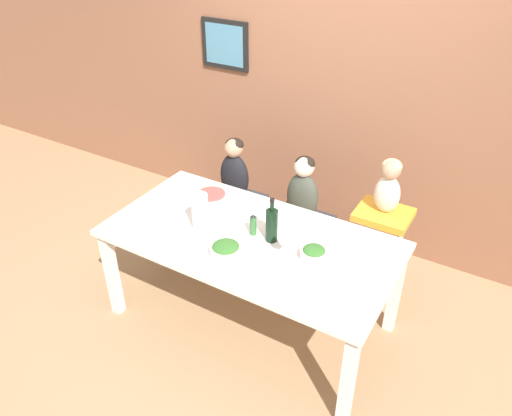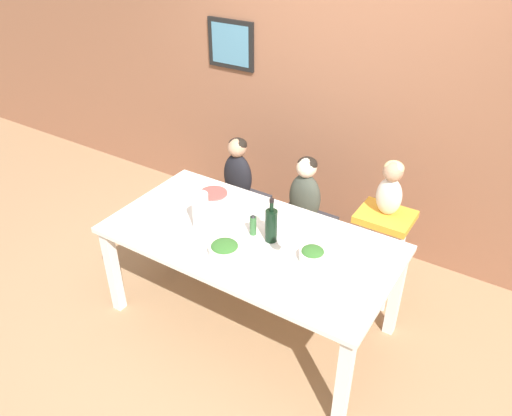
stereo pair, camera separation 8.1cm
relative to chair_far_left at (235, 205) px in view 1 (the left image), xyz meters
name	(u,v)px [view 1 (the left image)]	position (x,y,z in m)	size (l,w,h in m)	color
ground_plane	(251,318)	(0.58, -0.71, -0.39)	(14.00, 14.00, 0.00)	#9E7A56
wall_back	(340,82)	(0.58, 0.64, 0.97)	(10.00, 0.09, 2.70)	#8E5B42
dining_table	(250,247)	(0.58, -0.71, 0.26)	(1.87, 0.96, 0.72)	white
chair_far_left	(235,205)	(0.00, 0.00, 0.00)	(0.44, 0.37, 0.46)	silver
chair_far_center	(301,227)	(0.61, 0.00, 0.00)	(0.44, 0.37, 0.46)	silver
chair_right_highchair	(381,231)	(1.23, 0.00, 0.18)	(0.37, 0.32, 0.73)	silver
person_child_left	(234,169)	(0.00, 0.00, 0.34)	(0.25, 0.16, 0.53)	black
person_child_center	(303,189)	(0.61, 0.00, 0.34)	(0.25, 0.16, 0.53)	#3D4238
person_baby_right	(389,183)	(1.23, 0.00, 0.57)	(0.18, 0.14, 0.40)	beige
wine_bottle	(272,224)	(0.71, -0.67, 0.46)	(0.08, 0.08, 0.31)	black
paper_towel_roll	(200,212)	(0.25, -0.79, 0.47)	(0.11, 0.11, 0.25)	white
wine_glass_near	(284,238)	(0.85, -0.77, 0.46)	(0.07, 0.07, 0.18)	white
salad_bowl_large	(226,249)	(0.55, -0.95, 0.38)	(0.19, 0.19, 0.09)	silver
salad_bowl_small	(314,253)	(1.03, -0.71, 0.38)	(0.16, 0.16, 0.09)	silver
dinner_plate_front_left	(151,228)	(-0.03, -0.97, 0.34)	(0.21, 0.21, 0.01)	silver
dinner_plate_back_left	(211,194)	(0.07, -0.41, 0.34)	(0.21, 0.21, 0.01)	#D14C47
dinner_plate_back_right	(347,244)	(1.15, -0.48, 0.34)	(0.21, 0.21, 0.01)	silver
dinner_plate_front_right	(309,289)	(1.12, -0.97, 0.34)	(0.21, 0.21, 0.01)	silver
condiment_bottle_hot_sauce	(254,225)	(0.58, -0.68, 0.41)	(0.04, 0.04, 0.15)	#336633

